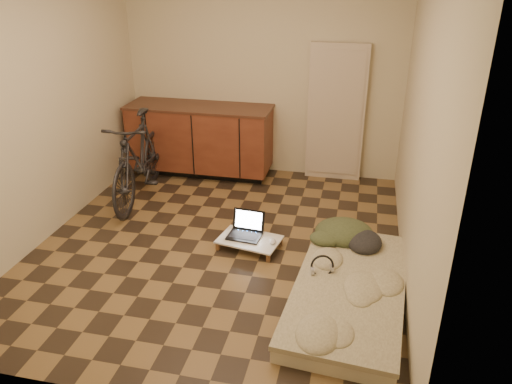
% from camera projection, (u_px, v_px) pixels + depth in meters
% --- Properties ---
extents(room_shell, '(3.50, 4.00, 2.60)m').
position_uv_depth(room_shell, '(216.00, 117.00, 4.44)').
color(room_shell, brown).
rests_on(room_shell, ground).
extents(cabinets, '(1.84, 0.62, 0.91)m').
position_uv_depth(cabinets, '(200.00, 139.00, 6.45)').
color(cabinets, black).
rests_on(cabinets, ground).
extents(appliance_panel, '(0.70, 0.10, 1.70)m').
position_uv_depth(appliance_panel, '(336.00, 113.00, 6.16)').
color(appliance_panel, beige).
rests_on(appliance_panel, ground).
extents(bicycle, '(0.68, 1.76, 1.11)m').
position_uv_depth(bicycle, '(138.00, 154.00, 5.70)').
color(bicycle, black).
rests_on(bicycle, ground).
extents(futon, '(1.02, 1.89, 0.16)m').
position_uv_depth(futon, '(349.00, 291.00, 4.13)').
color(futon, beige).
rests_on(futon, ground).
extents(clothing_pile, '(0.63, 0.54, 0.23)m').
position_uv_depth(clothing_pile, '(349.00, 228.00, 4.70)').
color(clothing_pile, '#363F25').
rests_on(clothing_pile, futon).
extents(headphones, '(0.26, 0.25, 0.15)m').
position_uv_depth(headphones, '(322.00, 265.00, 4.21)').
color(headphones, black).
rests_on(headphones, futon).
extents(lap_desk, '(0.65, 0.48, 0.10)m').
position_uv_depth(lap_desk, '(249.00, 240.00, 4.87)').
color(lap_desk, brown).
rests_on(lap_desk, ground).
extents(laptop, '(0.35, 0.32, 0.22)m').
position_uv_depth(laptop, '(246.00, 230.00, 4.93)').
color(laptop, black).
rests_on(laptop, lap_desk).
extents(mouse, '(0.08, 0.12, 0.04)m').
position_uv_depth(mouse, '(272.00, 241.00, 4.79)').
color(mouse, silver).
rests_on(mouse, lap_desk).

